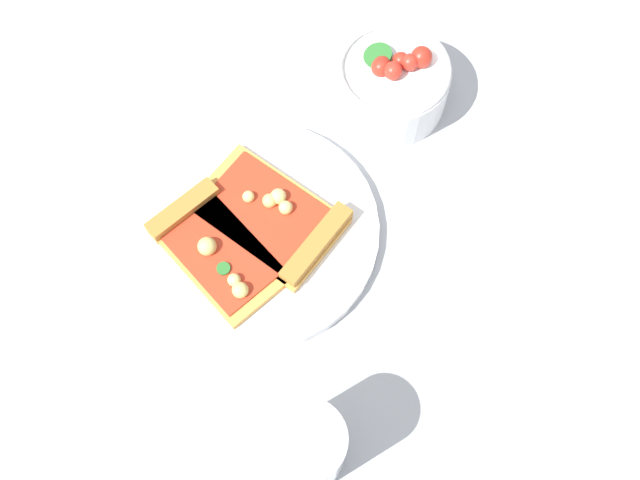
# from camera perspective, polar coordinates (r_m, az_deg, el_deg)

# --- Properties ---
(ground_plane) EXTENTS (2.40, 2.40, 0.00)m
(ground_plane) POSITION_cam_1_polar(r_m,az_deg,el_deg) (0.81, -6.15, 1.64)
(ground_plane) COLOR #B2B7BC
(ground_plane) RESTS_ON ground
(plate) EXTENTS (0.26, 0.26, 0.01)m
(plate) POSITION_cam_1_polar(r_m,az_deg,el_deg) (0.79, -5.02, 0.74)
(plate) COLOR white
(plate) RESTS_ON ground_plane
(pizza_slice_near) EXTENTS (0.16, 0.15, 0.03)m
(pizza_slice_near) POSITION_cam_1_polar(r_m,az_deg,el_deg) (0.77, -8.25, -0.42)
(pizza_slice_near) COLOR gold
(pizza_slice_near) RESTS_ON plate
(pizza_slice_far) EXTENTS (0.18, 0.16, 0.02)m
(pizza_slice_far) POSITION_cam_1_polar(r_m,az_deg,el_deg) (0.78, -3.41, 1.78)
(pizza_slice_far) COLOR gold
(pizza_slice_far) RESTS_ON plate
(salad_bowl) EXTENTS (0.13, 0.13, 0.08)m
(salad_bowl) POSITION_cam_1_polar(r_m,az_deg,el_deg) (0.85, 5.55, 12.00)
(salad_bowl) COLOR white
(salad_bowl) RESTS_ON ground_plane
(soda_glass) EXTENTS (0.07, 0.07, 0.11)m
(soda_glass) POSITION_cam_1_polar(r_m,az_deg,el_deg) (0.68, -0.96, -15.77)
(soda_glass) COLOR silver
(soda_glass) RESTS_ON ground_plane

